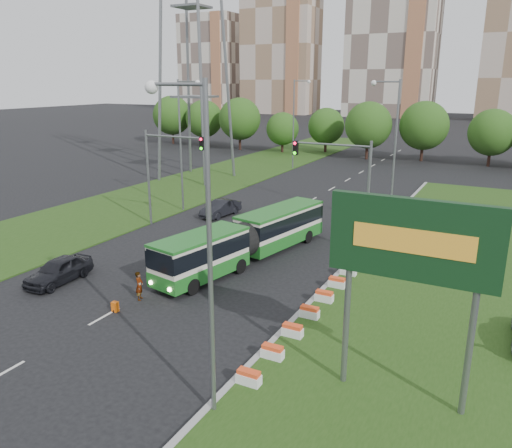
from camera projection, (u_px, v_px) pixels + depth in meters
The scene contains 19 objects.
ground at pixel (214, 286), 29.93m from camera, with size 360.00×360.00×0.00m, color black.
grass_median at pixel (460, 278), 30.97m from camera, with size 14.00×60.00×0.15m, color #214313.
median_kerb at pixel (351, 260), 34.04m from camera, with size 0.30×60.00×0.18m, color #989898.
left_verge at pixel (197, 184), 59.20m from camera, with size 12.00×110.00×0.10m, color #214313.
lane_markings at pixel (297, 208), 48.31m from camera, with size 0.20×100.00×0.01m, color silver, non-canonical shape.
flower_planters at pixel (317, 304), 26.58m from camera, with size 1.10×15.90×0.60m, color white, non-canonical shape.
billboard at pixel (412, 249), 17.67m from camera, with size 6.00×0.37×8.00m.
traffic_mast_median at pixel (346, 178), 34.85m from camera, with size 5.76×0.32×8.00m.
traffic_mast_left at pixel (163, 164), 40.72m from camera, with size 5.76×0.32×8.00m.
street_lamps at pixel (248, 161), 38.12m from camera, with size 36.00×60.00×12.00m, color slate, non-canonical shape.
tree_line at pixel (478, 134), 71.12m from camera, with size 120.00×8.00×9.00m, color #234813, non-canonical shape.
apartment_tower_west at pixel (281, 45), 179.90m from camera, with size 26.00×15.00×48.00m, color #C2AE9C.
apartment_tower_cwest at pixel (393, 35), 161.61m from camera, with size 28.00×15.00×52.00m, color beige.
midrise_west at pixel (211, 64), 194.86m from camera, with size 22.00×14.00×36.00m, color beige.
articulated_bus at pixel (246, 238), 33.90m from camera, with size 2.42×15.52×2.56m.
car_left_near at pixel (59, 270), 30.39m from camera, with size 1.81×4.51×1.54m, color black.
car_left_far at pixel (221, 208), 45.28m from camera, with size 1.53×4.40×1.45m, color black.
pedestrian at pixel (139, 286), 27.95m from camera, with size 0.61×0.40×1.66m, color gray.
shopping_trolley at pixel (115, 307), 26.63m from camera, with size 0.32×0.34×0.56m.
Camera 1 is at (15.04, -23.41, 11.93)m, focal length 35.00 mm.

